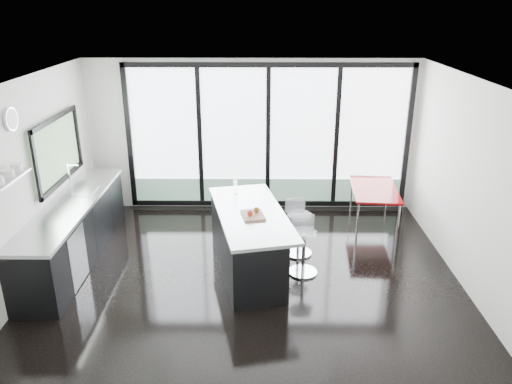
{
  "coord_description": "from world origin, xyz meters",
  "views": [
    {
      "loc": [
        0.16,
        -6.42,
        3.75
      ],
      "look_at": [
        0.1,
        0.3,
        1.15
      ],
      "focal_mm": 35.0,
      "sensor_mm": 36.0,
      "label": 1
    }
  ],
  "objects_px": {
    "bar_stool_near": "(303,253)",
    "bar_stool_far": "(298,234)",
    "red_table": "(373,207)",
    "island": "(246,240)"
  },
  "relations": [
    {
      "from": "bar_stool_near",
      "to": "bar_stool_far",
      "type": "bearing_deg",
      "value": 89.17
    },
    {
      "from": "red_table",
      "to": "bar_stool_near",
      "type": "bearing_deg",
      "value": -129.2
    },
    {
      "from": "red_table",
      "to": "bar_stool_far",
      "type": "bearing_deg",
      "value": -142.48
    },
    {
      "from": "island",
      "to": "bar_stool_far",
      "type": "distance_m",
      "value": 0.93
    },
    {
      "from": "red_table",
      "to": "island",
      "type": "bearing_deg",
      "value": -145.27
    },
    {
      "from": "island",
      "to": "red_table",
      "type": "height_order",
      "value": "island"
    },
    {
      "from": "bar_stool_far",
      "to": "red_table",
      "type": "relative_size",
      "value": 0.52
    },
    {
      "from": "bar_stool_near",
      "to": "red_table",
      "type": "xyz_separation_m",
      "value": [
        1.35,
        1.66,
        0.02
      ]
    },
    {
      "from": "bar_stool_near",
      "to": "bar_stool_far",
      "type": "relative_size",
      "value": 0.97
    },
    {
      "from": "bar_stool_far",
      "to": "red_table",
      "type": "distance_m",
      "value": 1.74
    }
  ]
}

